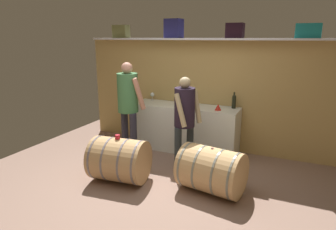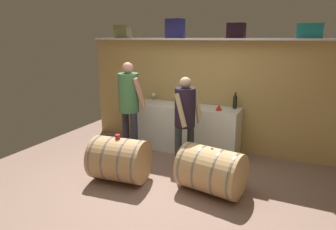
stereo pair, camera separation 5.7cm
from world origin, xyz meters
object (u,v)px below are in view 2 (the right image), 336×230
Objects in this scene: toolcase_navy at (175,28)px; work_cabinet at (186,128)px; tasting_cup at (118,137)px; winemaker_pouring at (185,114)px; wine_glass at (154,95)px; toolcase_black at (236,31)px; wine_bottle_dark at (235,101)px; wine_barrel_far at (211,170)px; toolcase_olive at (123,32)px; toolcase_teal at (310,31)px; visitor_tasting at (129,100)px; wine_barrel_near at (119,159)px; red_funnel at (219,107)px.

toolcase_navy is 1.84m from work_cabinet.
winemaker_pouring is (0.76, 0.73, 0.24)m from tasting_cup.
winemaker_pouring is at bearing -43.08° from wine_glass.
toolcase_black reaches higher than winemaker_pouring.
wine_bottle_dark is (0.06, -0.03, -1.19)m from toolcase_black.
wine_bottle_dark is 1.63m from wine_barrel_far.
toolcase_teal is (3.37, 0.00, -0.01)m from toolcase_olive.
wine_bottle_dark is 0.17× the size of visitor_tasting.
toolcase_olive reaches higher than wine_barrel_near.
tasting_cup is at bearing -105.99° from work_cabinet.
red_funnel is (0.96, -0.29, -1.31)m from toolcase_navy.
toolcase_olive is at bearing 179.29° from toolcase_black.
wine_barrel_near is at bearing -105.48° from work_cabinet.
toolcase_black is at bearing 13.76° from work_cabinet.
tasting_cup is (-0.45, -1.55, 0.25)m from work_cabinet.
toolcase_navy reaches higher than work_cabinet.
visitor_tasting is (-2.72, -0.85, -1.14)m from toolcase_teal.
toolcase_black is 1.20m from wine_bottle_dark.
tasting_cup is (-1.35, -0.24, 0.36)m from wine_barrel_far.
wine_glass is at bearing 95.10° from wine_barrel_near.
toolcase_olive is 2.28m from work_cabinet.
toolcase_black reaches higher than toolcase_teal.
toolcase_olive is 1.04× the size of toolcase_black.
wine_barrel_near is at bearing 0.00° from tasting_cup.
toolcase_olive is 0.34× the size of wine_barrel_near.
wine_barrel_near is 0.35m from tasting_cup.
toolcase_navy reaches higher than winemaker_pouring.
wine_barrel_near is at bearing -160.53° from wine_barrel_far.
toolcase_teal is 2.27m from winemaker_pouring.
tasting_cup is at bearing -127.12° from wine_bottle_dark.
wine_barrel_near is (0.34, -1.75, -0.64)m from wine_glass.
toolcase_navy is 1.77m from winemaker_pouring.
wine_bottle_dark is at bearing 54.56° from visitor_tasting.
toolcase_teal is 0.18× the size of work_cabinet.
wine_barrel_near is at bearing -78.98° from wine_glass.
wine_bottle_dark is at bearing 50.91° from red_funnel.
toolcase_teal reaches higher than visitor_tasting.
toolcase_navy is 3.06× the size of red_funnel.
wine_barrel_far is at bearing 9.92° from tasting_cup.
visitor_tasting is (-0.80, -0.65, 0.59)m from work_cabinet.
wine_barrel_near is 0.52× the size of visitor_tasting.
toolcase_olive is 2.59m from wine_bottle_dark.
wine_glass is 2.35m from wine_barrel_far.
wine_barrel_near is 12.21× the size of tasting_cup.
toolcase_navy reaches higher than wine_barrel_far.
toolcase_olive is 0.81× the size of toolcase_teal.
wine_bottle_dark reaches higher than wine_barrel_near.
wine_barrel_far is 0.56× the size of visitor_tasting.
visitor_tasting is at bearing -56.13° from toolcase_olive.
toolcase_olive reaches higher than wine_bottle_dark.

